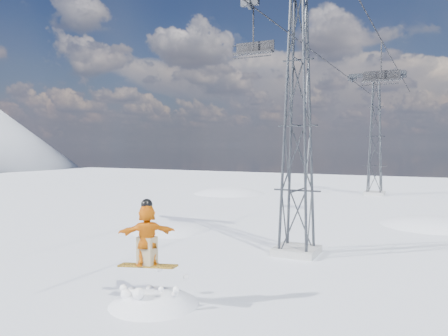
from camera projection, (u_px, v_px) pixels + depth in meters
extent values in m
plane|color=white|center=(182.00, 316.00, 11.92)|extent=(120.00, 120.00, 0.00)
sphere|color=white|center=(229.00, 299.00, 42.84)|extent=(22.00, 22.00, 22.00)
cube|color=#999999|center=(296.00, 251.00, 18.72)|extent=(1.80, 1.80, 0.30)
cube|color=#2E3136|center=(250.00, 0.00, 19.12)|extent=(0.80, 0.25, 0.50)
cube|color=#999999|center=(374.00, 193.00, 41.10)|extent=(1.80, 1.80, 0.30)
cube|color=#2E3136|center=(376.00, 74.00, 40.52)|extent=(5.00, 0.35, 0.35)
cube|color=#2E3136|center=(352.00, 78.00, 41.50)|extent=(0.80, 0.25, 0.50)
cube|color=#2E3136|center=(402.00, 75.00, 39.56)|extent=(0.80, 0.25, 0.50)
cylinder|color=black|center=(316.00, 54.00, 29.43)|extent=(0.06, 51.00, 0.06)
cylinder|color=black|center=(385.00, 47.00, 27.48)|extent=(0.06, 51.00, 0.06)
cube|color=gold|center=(147.00, 266.00, 12.48)|extent=(1.84, 0.51, 0.17)
imported|color=#D26309|center=(147.00, 235.00, 12.44)|extent=(1.60, 1.42, 1.76)
cube|color=#897754|center=(147.00, 251.00, 12.46)|extent=(0.62, 0.60, 0.81)
sphere|color=black|center=(147.00, 205.00, 12.39)|extent=(0.33, 0.33, 0.33)
cylinder|color=black|center=(253.00, 30.00, 19.54)|extent=(0.07, 0.07, 2.02)
cube|color=black|center=(253.00, 53.00, 19.59)|extent=(1.84, 0.41, 0.07)
cube|color=black|center=(255.00, 48.00, 19.76)|extent=(1.84, 0.06, 0.51)
cylinder|color=black|center=(251.00, 57.00, 19.40)|extent=(1.84, 0.06, 0.06)
cylinder|color=black|center=(251.00, 44.00, 19.33)|extent=(1.84, 0.05, 0.05)
cylinder|color=black|center=(381.00, 60.00, 25.73)|extent=(0.08, 0.08, 2.34)
cube|color=black|center=(381.00, 80.00, 25.79)|extent=(2.12, 0.48, 0.08)
cube|color=black|center=(381.00, 75.00, 25.98)|extent=(2.12, 0.06, 0.58)
cylinder|color=black|center=(380.00, 84.00, 25.57)|extent=(2.12, 0.06, 0.06)
cylinder|color=black|center=(380.00, 73.00, 25.48)|extent=(2.12, 0.05, 0.05)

